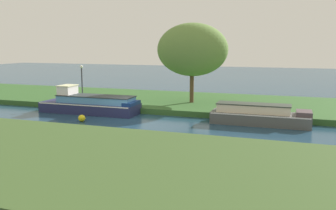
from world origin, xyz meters
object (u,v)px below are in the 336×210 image
object	(u,v)px
slate_narrowboat	(259,115)
mooring_post_near	(140,104)
lamp_post	(82,79)
mooring_post_far	(88,99)
willow_tree_left	(192,50)
channel_buoy	(82,118)
navy_barge	(91,104)

from	to	relation	value
slate_narrowboat	mooring_post_near	world-z (taller)	slate_narrowboat
mooring_post_near	lamp_post	bearing A→B (deg)	170.63
lamp_post	mooring_post_far	world-z (taller)	lamp_post
willow_tree_left	mooring_post_near	bearing A→B (deg)	-131.80
channel_buoy	slate_narrowboat	bearing A→B (deg)	14.88
willow_tree_left	channel_buoy	xyz separation A→B (m)	(-5.30, -7.54, -4.30)
mooring_post_near	channel_buoy	bearing A→B (deg)	-118.66
slate_narrowboat	mooring_post_far	world-z (taller)	slate_narrowboat
mooring_post_near	willow_tree_left	bearing A→B (deg)	48.20
navy_barge	channel_buoy	xyz separation A→B (m)	(1.06, -2.90, -0.41)
mooring_post_near	channel_buoy	distance (m)	4.76
mooring_post_near	mooring_post_far	xyz separation A→B (m)	(-4.33, 0.00, 0.11)
mooring_post_near	navy_barge	bearing A→B (deg)	-159.32
mooring_post_far	channel_buoy	xyz separation A→B (m)	(2.05, -4.16, -0.55)
navy_barge	mooring_post_far	bearing A→B (deg)	128.25
mooring_post_far	lamp_post	bearing A→B (deg)	139.06
navy_barge	slate_narrowboat	xyz separation A→B (m)	(11.98, -0.00, -0.06)
willow_tree_left	mooring_post_near	distance (m)	5.96
slate_narrowboat	channel_buoy	world-z (taller)	slate_narrowboat
navy_barge	willow_tree_left	xyz separation A→B (m)	(6.36, 4.64, 3.89)
slate_narrowboat	willow_tree_left	distance (m)	8.29
navy_barge	slate_narrowboat	distance (m)	11.98
lamp_post	mooring_post_far	size ratio (longest dim) A/B	3.92
mooring_post_far	navy_barge	bearing A→B (deg)	-51.75
slate_narrowboat	mooring_post_near	distance (m)	8.74
lamp_post	mooring_post_far	bearing A→B (deg)	-40.94
lamp_post	mooring_post_near	bearing A→B (deg)	-9.37
navy_barge	mooring_post_near	size ratio (longest dim) A/B	14.10
willow_tree_left	mooring_post_near	xyz separation A→B (m)	(-3.02, -3.38, -3.87)
lamp_post	channel_buoy	xyz separation A→B (m)	(3.07, -5.04, -2.01)
willow_tree_left	lamp_post	distance (m)	9.03
mooring_post_far	slate_narrowboat	bearing A→B (deg)	-5.54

